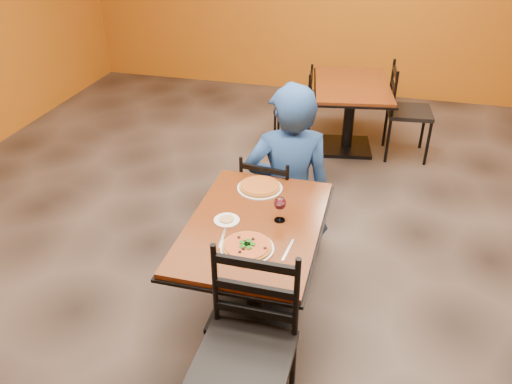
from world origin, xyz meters
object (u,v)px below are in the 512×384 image
(pizza_far, at_px, (260,186))
(wine_glass, at_px, (280,208))
(table_second, at_px, (351,101))
(side_plate, at_px, (227,220))
(chair_main_far, at_px, (271,201))
(chair_second_right, at_px, (410,112))
(diner, at_px, (289,171))
(plate_far, at_px, (260,188))
(chair_main_near, at_px, (244,360))
(pizza_main, at_px, (247,246))
(plate_main, at_px, (247,248))
(table_main, at_px, (255,248))
(chair_second_left, at_px, (293,107))

(pizza_far, xyz_separation_m, wine_glass, (0.21, -0.34, 0.07))
(table_second, relative_size, side_plate, 7.98)
(chair_main_far, distance_m, side_plate, 0.87)
(chair_second_right, relative_size, pizza_far, 3.51)
(diner, distance_m, plate_far, 0.43)
(chair_main_near, distance_m, pizza_main, 0.65)
(plate_far, height_order, side_plate, same)
(table_second, height_order, diner, diner)
(plate_main, bearing_deg, pizza_main, 0.00)
(chair_main_far, distance_m, pizza_far, 0.50)
(diner, relative_size, wine_glass, 7.66)
(table_second, bearing_deg, side_plate, -100.54)
(chair_main_near, xyz_separation_m, chair_second_right, (0.79, 3.57, -0.03))
(table_main, xyz_separation_m, chair_main_near, (0.17, -0.84, -0.04))
(chair_main_near, distance_m, chair_second_left, 3.59)
(table_main, height_order, side_plate, side_plate)
(chair_second_left, distance_m, chair_second_right, 1.23)
(chair_main_far, bearing_deg, wine_glass, 113.41)
(wine_glass, bearing_deg, side_plate, -163.97)
(side_plate, bearing_deg, chair_main_far, 82.57)
(table_main, relative_size, chair_main_near, 1.19)
(wine_glass, bearing_deg, diner, 96.79)
(table_main, bearing_deg, wine_glass, 25.80)
(table_main, relative_size, pizza_main, 4.33)
(chair_main_far, distance_m, diner, 0.29)
(plate_far, bearing_deg, table_main, -80.37)
(table_second, height_order, chair_second_right, chair_second_right)
(chair_second_right, bearing_deg, table_second, 84.20)
(chair_main_near, relative_size, chair_main_far, 1.20)
(pizza_main, bearing_deg, pizza_far, 98.06)
(chair_main_near, xyz_separation_m, plate_main, (-0.14, 0.58, 0.24))
(table_second, bearing_deg, table_main, -97.09)
(chair_second_left, bearing_deg, pizza_far, -0.51)
(chair_main_far, height_order, side_plate, chair_main_far)
(diner, height_order, plate_far, diner)
(chair_second_left, bearing_deg, pizza_main, 0.16)
(plate_main, height_order, pizza_main, pizza_main)
(chair_main_near, relative_size, side_plate, 6.47)
(pizza_main, distance_m, pizza_far, 0.68)
(chair_main_near, xyz_separation_m, wine_glass, (-0.02, 0.91, 0.32))
(chair_second_left, distance_m, pizza_main, 3.02)
(table_main, height_order, chair_main_near, chair_main_near)
(table_main, bearing_deg, pizza_main, -84.38)
(wine_glass, bearing_deg, plate_main, -109.38)
(pizza_main, bearing_deg, plate_main, 0.00)
(chair_main_far, xyz_separation_m, pizza_far, (-0.00, -0.37, 0.34))
(diner, bearing_deg, wine_glass, 79.24)
(table_second, distance_m, pizza_main, 3.01)
(side_plate, bearing_deg, wine_glass, 16.03)
(plate_main, bearing_deg, wine_glass, 70.62)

